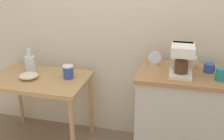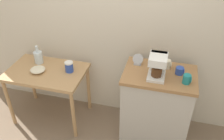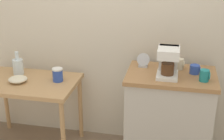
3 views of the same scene
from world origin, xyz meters
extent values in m
cube|color=beige|center=(0.10, 0.39, 1.40)|extent=(4.40, 0.10, 2.80)
cube|color=tan|center=(-0.73, -0.03, 0.72)|extent=(0.95, 0.62, 0.04)
cylinder|color=tan|center=(-0.30, -0.31, 0.35)|extent=(0.04, 0.04, 0.70)
cylinder|color=tan|center=(-1.17, 0.24, 0.35)|extent=(0.04, 0.04, 0.70)
cylinder|color=tan|center=(-0.30, 0.24, 0.35)|extent=(0.04, 0.04, 0.70)
cube|color=#BCB7AD|center=(0.64, -0.01, 0.45)|extent=(0.75, 0.52, 0.89)
cube|color=#9E7044|center=(0.64, -0.01, 0.91)|extent=(0.78, 0.55, 0.04)
cylinder|color=beige|center=(-0.81, -0.08, 0.75)|extent=(0.08, 0.08, 0.01)
ellipsoid|color=beige|center=(-0.81, -0.08, 0.78)|extent=(0.18, 0.18, 0.05)
cylinder|color=silver|center=(-0.90, 0.12, 0.82)|extent=(0.11, 0.11, 0.16)
cylinder|color=silver|center=(-0.90, 0.12, 0.94)|extent=(0.04, 0.04, 0.08)
cylinder|color=#2D4CAD|center=(-0.44, 0.02, 0.80)|extent=(0.10, 0.10, 0.12)
cylinder|color=white|center=(-0.44, 0.02, 0.87)|extent=(0.10, 0.10, 0.01)
cube|color=white|center=(0.60, -0.10, 0.94)|extent=(0.18, 0.22, 0.03)
cube|color=white|center=(0.60, -0.01, 1.06)|extent=(0.16, 0.05, 0.26)
cube|color=white|center=(0.60, -0.10, 1.15)|extent=(0.18, 0.22, 0.08)
cylinder|color=#4C2D19|center=(0.60, -0.11, 1.01)|extent=(0.11, 0.11, 0.10)
cylinder|color=teal|center=(0.91, -0.12, 0.98)|extent=(0.08, 0.08, 0.10)
torus|color=teal|center=(0.95, -0.12, 0.98)|extent=(0.01, 0.07, 0.07)
cylinder|color=#2D4CAD|center=(0.83, 0.03, 0.97)|extent=(0.08, 0.08, 0.08)
torus|color=#2D4CAD|center=(0.88, 0.03, 0.97)|extent=(0.01, 0.05, 0.05)
cylinder|color=beige|center=(0.70, 0.12, 0.98)|extent=(0.08, 0.08, 0.10)
torus|color=beige|center=(0.74, 0.12, 0.98)|extent=(0.01, 0.06, 0.06)
cube|color=#B2B5BA|center=(0.37, 0.11, 0.94)|extent=(0.08, 0.06, 0.02)
cylinder|color=#B2B5BA|center=(0.37, 0.11, 1.00)|extent=(0.12, 0.05, 0.12)
cylinder|color=black|center=(0.37, 0.10, 1.00)|extent=(0.10, 0.04, 0.10)
camera|label=1|loc=(0.53, -2.19, 1.78)|focal=42.50mm
camera|label=2|loc=(0.68, -2.21, 2.39)|focal=38.70mm
camera|label=3|loc=(0.66, -2.68, 2.00)|focal=51.60mm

